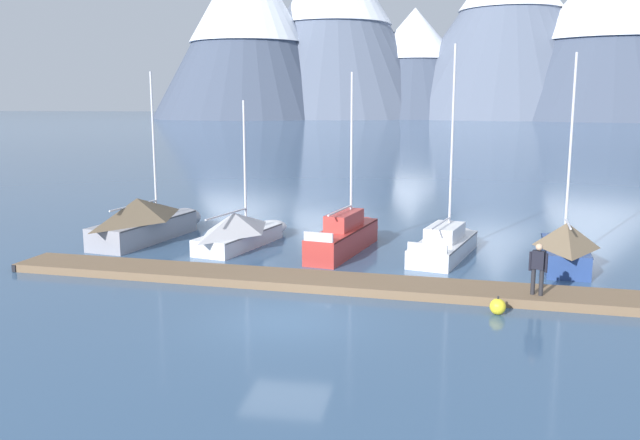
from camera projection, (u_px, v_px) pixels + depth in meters
ground_plane at (286, 321)px, 19.84m from camera, size 700.00×700.00×0.00m
mountain_west_summit at (248, 23)px, 238.27m from camera, size 69.63×69.63×62.59m
mountain_central_massif at (335, 20)px, 249.39m from camera, size 81.98×81.98×67.90m
mountain_shoulder_ridge at (414, 60)px, 249.23m from camera, size 67.28×67.28×40.13m
mountain_east_summit at (510, 24)px, 242.13m from camera, size 88.06×88.06×64.64m
mountain_rear_spur at (613, 26)px, 229.13m from camera, size 93.79×93.79×59.24m
dock at (311, 281)px, 23.70m from camera, size 23.20×3.99×0.30m
sailboat_nearest_berth at (147, 220)px, 31.25m from camera, size 3.27×7.62×7.79m
sailboat_second_berth at (241, 230)px, 29.96m from camera, size 3.24×6.77×6.48m
sailboat_mid_dock_port at (347, 235)px, 29.09m from camera, size 2.65×6.98×7.67m
sailboat_mid_dock_starboard at (447, 242)px, 28.31m from camera, size 3.24×6.77×8.76m
sailboat_far_berth at (565, 244)px, 26.38m from camera, size 2.13×5.78×8.28m
person_on_dock at (538, 266)px, 21.31m from camera, size 0.55×0.35×1.69m
mooring_buoy_channel_marker at (498, 307)px, 20.43m from camera, size 0.50×0.50×0.58m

